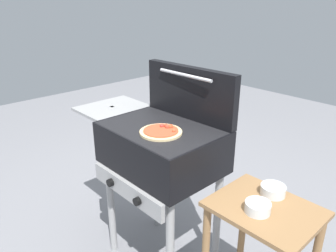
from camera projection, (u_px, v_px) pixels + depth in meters
grill at (160, 150)px, 1.84m from camera, size 0.96×0.53×0.90m
grill_lid_open at (190, 93)px, 1.86m from camera, size 0.63×0.09×0.30m
pizza_pepperoni at (161, 131)px, 1.70m from camera, size 0.22×0.22×0.04m
prep_table at (260, 245)px, 1.47m from camera, size 0.44×0.36×0.73m
topping_bowl_near at (258, 208)px, 1.36m from camera, size 0.11×0.11×0.04m
topping_bowl_far at (273, 190)px, 1.48m from camera, size 0.11×0.11×0.04m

